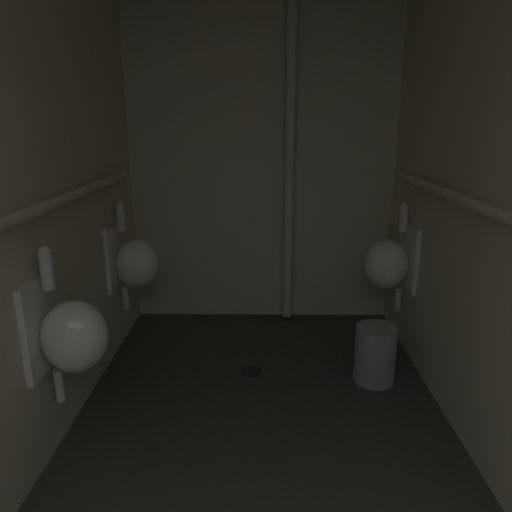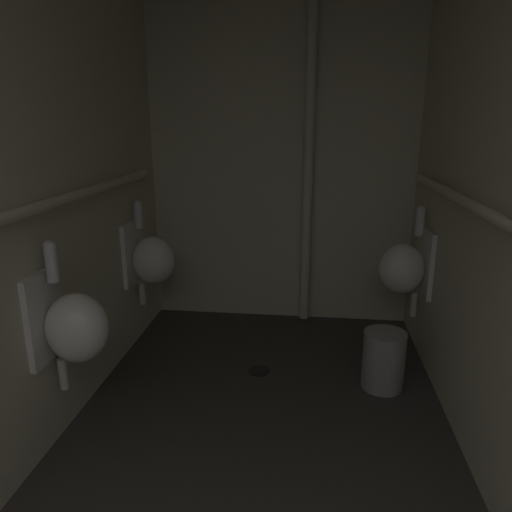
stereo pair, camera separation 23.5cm
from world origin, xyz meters
name	(u,v)px [view 1 (the left image)]	position (x,y,z in m)	size (l,w,h in m)	color
floor	(261,467)	(0.00, 1.77, -0.04)	(2.15, 3.65, 0.08)	#383330
wall_left	(7,204)	(-1.05, 1.77, 1.24)	(0.06, 3.65, 2.48)	beige
wall_back	(262,164)	(0.00, 3.56, 1.24)	(2.15, 0.06, 2.48)	beige
urinal_left_mid	(70,334)	(-0.87, 1.80, 0.64)	(0.32, 0.30, 0.76)	silver
urinal_left_far	(134,262)	(-0.87, 2.93, 0.64)	(0.32, 0.30, 0.76)	silver
urinal_right_mid	(389,263)	(0.87, 2.94, 0.64)	(0.32, 0.30, 0.76)	silver
supply_pipe_left	(26,214)	(-0.96, 1.73, 1.20)	(0.06, 2.87, 0.06)	beige
supply_pipe_right	(498,215)	(0.96, 1.75, 1.20)	(0.06, 2.85, 0.06)	beige
standpipe_back_wall	(289,165)	(0.21, 3.45, 1.24)	(0.07, 0.07, 2.43)	beige
floor_drain	(251,371)	(-0.06, 2.60, 0.00)	(0.14, 0.14, 0.01)	black
waste_bin	(375,354)	(0.70, 2.50, 0.18)	(0.25, 0.25, 0.36)	gray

